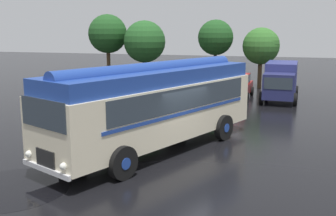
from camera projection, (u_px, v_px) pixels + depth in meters
name	position (u px, v px, depth m)	size (l,w,h in m)	color
ground_plane	(177.00, 154.00, 15.08)	(120.00, 120.00, 0.00)	black
vintage_bus	(156.00, 103.00, 15.28)	(6.15, 10.25, 3.49)	beige
car_near_left	(193.00, 84.00, 28.30)	(2.26, 4.34, 1.66)	#144C28
car_mid_left	(237.00, 86.00, 27.51)	(2.05, 4.25, 1.66)	maroon
box_van	(281.00, 80.00, 26.79)	(2.45, 5.82, 2.50)	navy
tree_far_left	(108.00, 33.00, 35.91)	(3.53, 3.53, 6.13)	#4C3823
tree_left_of_centre	(144.00, 41.00, 34.47)	(3.67, 3.67, 5.54)	#4C3823
tree_centre	(215.00, 37.00, 32.65)	(2.94, 2.94, 5.57)	#4C3823
tree_right_of_centre	(262.00, 46.00, 31.67)	(2.97, 2.97, 4.91)	#4C3823
puddle_patch	(12.00, 188.00, 11.78)	(3.45, 3.45, 0.01)	black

